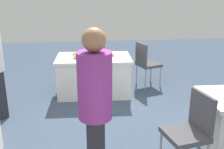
% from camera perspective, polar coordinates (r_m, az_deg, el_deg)
% --- Properties ---
extents(ground_plane, '(14.40, 14.40, 0.00)m').
position_cam_1_polar(ground_plane, '(4.19, 1.94, -11.91)').
color(ground_plane, '#3D4C60').
extents(table_foreground, '(1.50, 0.96, 0.77)m').
position_cam_1_polar(table_foreground, '(5.47, -3.84, -0.13)').
color(table_foreground, silver).
rests_on(table_foreground, ground).
extents(chair_tucked_left, '(0.52, 0.52, 0.97)m').
position_cam_1_polar(chair_tucked_left, '(3.25, 16.34, -10.81)').
color(chair_tucked_left, '#9E9993').
rests_on(chair_tucked_left, ground).
extents(chair_aisle, '(0.56, 0.56, 0.96)m').
position_cam_1_polar(chair_aisle, '(5.86, 7.22, 2.72)').
color(chair_aisle, '#9E9993').
rests_on(chair_aisle, ground).
extents(chair_back_row, '(0.51, 0.51, 0.96)m').
position_cam_1_polar(chair_back_row, '(6.41, -3.69, 4.15)').
color(chair_back_row, '#9E9993').
rests_on(chair_back_row, ground).
extents(person_presenter, '(0.36, 0.36, 1.75)m').
position_cam_1_polar(person_presenter, '(2.68, -3.57, -6.51)').
color(person_presenter, '#26262D').
rests_on(person_presenter, ground).
extents(laptop_silver, '(0.34, 0.32, 0.21)m').
position_cam_1_polar(laptop_silver, '(5.31, -4.06, 4.05)').
color(laptop_silver, silver).
rests_on(laptop_silver, table_foreground).
extents(yarn_ball, '(0.12, 0.12, 0.12)m').
position_cam_1_polar(yarn_ball, '(5.30, -7.76, 4.14)').
color(yarn_ball, beige).
rests_on(yarn_ball, table_foreground).
extents(scissors_red, '(0.04, 0.18, 0.01)m').
position_cam_1_polar(scissors_red, '(5.45, 0.19, 4.08)').
color(scissors_red, red).
rests_on(scissors_red, table_foreground).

